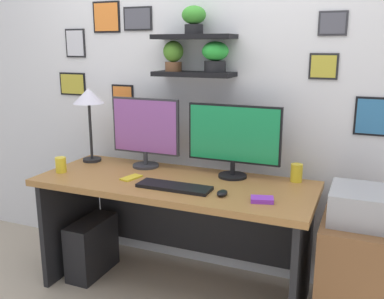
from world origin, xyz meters
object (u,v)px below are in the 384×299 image
at_px(monitor_left, 145,130).
at_px(computer_tower_left, 92,247).
at_px(keyboard, 174,187).
at_px(printer, 369,206).
at_px(desk_lamp, 89,101).
at_px(water_cup, 297,173).
at_px(computer_mouse, 222,193).
at_px(drawer_cabinet, 361,280).
at_px(scissors_tray, 262,200).
at_px(pen_cup, 61,165).
at_px(monitor_right, 234,138).
at_px(desk, 178,209).
at_px(cell_phone, 131,178).

distance_m(monitor_left, computer_tower_left, 0.90).
height_order(keyboard, computer_tower_left, keyboard).
bearing_deg(printer, desk_lamp, 173.32).
bearing_deg(water_cup, computer_mouse, -128.87).
relative_size(desk_lamp, printer, 1.37).
distance_m(drawer_cabinet, printer, 0.42).
xyz_separation_m(scissors_tray, water_cup, (0.11, 0.43, 0.04)).
height_order(water_cup, computer_tower_left, water_cup).
xyz_separation_m(keyboard, pen_cup, (-0.82, 0.01, 0.04)).
bearing_deg(monitor_left, keyboard, -43.06).
xyz_separation_m(keyboard, scissors_tray, (0.52, -0.02, 0.00)).
height_order(keyboard, pen_cup, pen_cup).
bearing_deg(printer, computer_mouse, -171.40).
bearing_deg(computer_tower_left, desk_lamp, 118.00).
relative_size(pen_cup, drawer_cabinet, 0.15).
xyz_separation_m(desk_lamp, printer, (1.85, -0.22, -0.43)).
bearing_deg(desk_lamp, water_cup, 3.43).
distance_m(monitor_left, scissors_tray, 1.00).
relative_size(monitor_left, monitor_right, 0.83).
relative_size(monitor_right, desk_lamp, 1.14).
xyz_separation_m(computer_mouse, scissors_tray, (0.23, -0.01, -0.00)).
relative_size(pen_cup, printer, 0.26).
relative_size(desk_lamp, scissors_tray, 4.35).
relative_size(computer_mouse, desk_lamp, 0.17).
height_order(monitor_left, monitor_right, monitor_left).
distance_m(pen_cup, scissors_tray, 1.35).
distance_m(keyboard, printer, 1.05).
relative_size(keyboard, water_cup, 4.00).
distance_m(drawer_cabinet, computer_tower_left, 1.74).
distance_m(monitor_left, computer_mouse, 0.80).
xyz_separation_m(pen_cup, printer, (1.87, 0.09, -0.04)).
xyz_separation_m(desk, pen_cup, (-0.76, -0.18, 0.26)).
bearing_deg(water_cup, pen_cup, -164.77).
distance_m(cell_phone, scissors_tray, 0.86).
height_order(pen_cup, printer, pen_cup).
height_order(monitor_left, drawer_cabinet, monitor_left).
relative_size(monitor_right, computer_tower_left, 1.48).
bearing_deg(drawer_cabinet, pen_cup, -177.14).
height_order(monitor_left, computer_tower_left, monitor_left).
distance_m(scissors_tray, water_cup, 0.44).
height_order(printer, computer_tower_left, printer).
xyz_separation_m(desk, printer, (1.11, -0.08, 0.22)).
bearing_deg(water_cup, monitor_left, -176.72).
xyz_separation_m(keyboard, cell_phone, (-0.33, 0.07, -0.01)).
height_order(monitor_right, keyboard, monitor_right).
bearing_deg(printer, computer_tower_left, 179.79).
bearing_deg(monitor_right, drawer_cabinet, -17.00).
bearing_deg(keyboard, computer_tower_left, 170.82).
relative_size(monitor_left, drawer_cabinet, 0.73).
distance_m(computer_mouse, pen_cup, 1.12).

